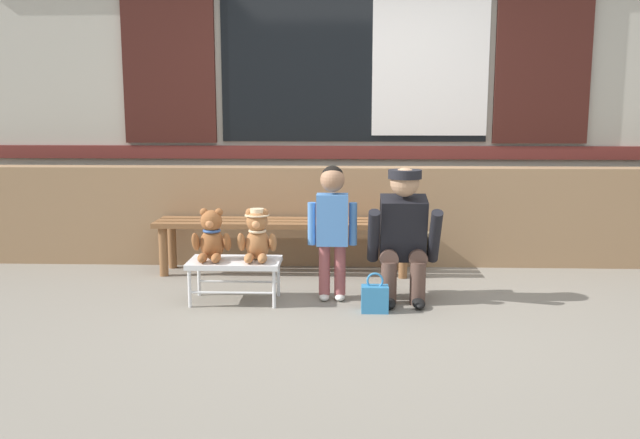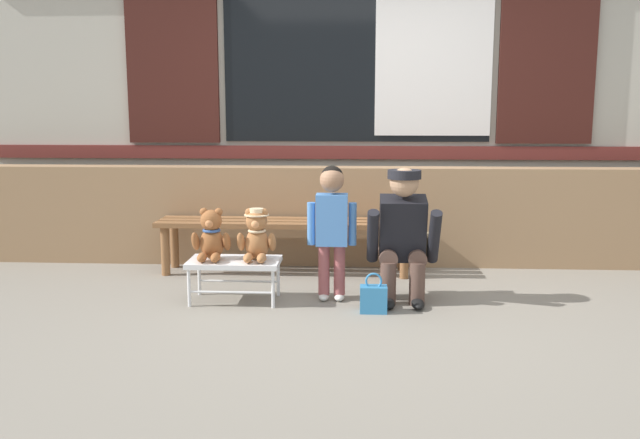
{
  "view_description": "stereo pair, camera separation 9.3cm",
  "coord_description": "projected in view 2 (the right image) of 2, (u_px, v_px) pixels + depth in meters",
  "views": [
    {
      "loc": [
        -0.08,
        -4.37,
        1.35
      ],
      "look_at": [
        -0.26,
        0.46,
        0.55
      ],
      "focal_mm": 37.79,
      "sensor_mm": 36.0,
      "label": 1
    },
    {
      "loc": [
        0.01,
        -4.37,
        1.35
      ],
      "look_at": [
        -0.26,
        0.46,
        0.55
      ],
      "focal_mm": 37.79,
      "sensor_mm": 36.0,
      "label": 2
    }
  ],
  "objects": [
    {
      "name": "shop_facade",
      "position": [
        357.0,
        61.0,
        6.14
      ],
      "size": [
        7.45,
        0.26,
        3.54
      ],
      "color": "#B7B2A3",
      "rests_on": "ground"
    },
    {
      "name": "adult_crouching",
      "position": [
        404.0,
        234.0,
        4.69
      ],
      "size": [
        0.5,
        0.49,
        0.95
      ],
      "color": "brown",
      "rests_on": "ground"
    },
    {
      "name": "handbag_on_ground",
      "position": [
        373.0,
        298.0,
        4.49
      ],
      "size": [
        0.18,
        0.11,
        0.27
      ],
      "color": "teal",
      "rests_on": "ground"
    },
    {
      "name": "ground_plane",
      "position": [
        354.0,
        312.0,
        4.52
      ],
      "size": [
        60.0,
        60.0,
        0.0
      ],
      "primitive_type": "plane",
      "color": "gray"
    },
    {
      "name": "wooden_bench_long",
      "position": [
        285.0,
        228.0,
        5.54
      ],
      "size": [
        2.1,
        0.4,
        0.44
      ],
      "color": "brown",
      "rests_on": "ground"
    },
    {
      "name": "brick_low_wall",
      "position": [
        356.0,
        216.0,
        5.86
      ],
      "size": [
        7.3,
        0.25,
        0.85
      ],
      "primitive_type": "cube",
      "color": "#997551",
      "rests_on": "ground"
    },
    {
      "name": "teddy_bear_with_hat",
      "position": [
        257.0,
        236.0,
        4.69
      ],
      "size": [
        0.28,
        0.27,
        0.36
      ],
      "color": "#A86B3D",
      "rests_on": "small_display_bench"
    },
    {
      "name": "small_display_bench",
      "position": [
        234.0,
        264.0,
        4.73
      ],
      "size": [
        0.64,
        0.36,
        0.3
      ],
      "color": "silver",
      "rests_on": "ground"
    },
    {
      "name": "teddy_bear_plain",
      "position": [
        211.0,
        236.0,
        4.71
      ],
      "size": [
        0.28,
        0.26,
        0.36
      ],
      "color": "#93562D",
      "rests_on": "small_display_bench"
    },
    {
      "name": "child_standing",
      "position": [
        332.0,
        218.0,
        4.71
      ],
      "size": [
        0.35,
        0.18,
        0.96
      ],
      "color": "#994C4C",
      "rests_on": "ground"
    }
  ]
}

